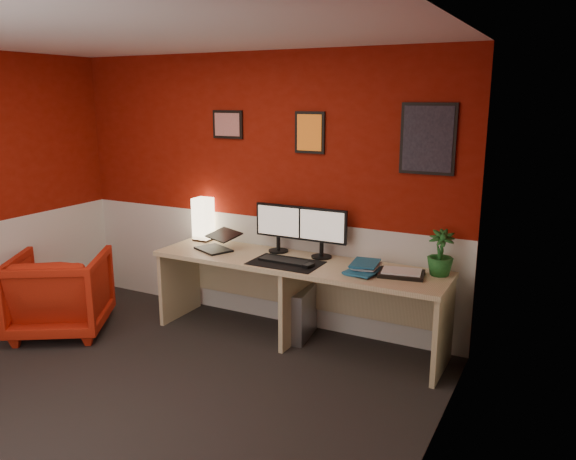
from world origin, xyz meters
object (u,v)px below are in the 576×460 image
(pc_tower, at_px, (299,313))
(monitor_left, at_px, (278,220))
(armchair, at_px, (60,293))
(shoji_lamp, at_px, (203,220))
(laptop, at_px, (213,239))
(desk, at_px, (296,301))
(monitor_right, at_px, (322,225))
(zen_tray, at_px, (401,274))
(potted_plant, at_px, (441,253))

(pc_tower, bearing_deg, monitor_left, 149.39)
(armchair, bearing_deg, shoji_lamp, -161.53)
(laptop, height_order, monitor_left, monitor_left)
(desk, distance_m, shoji_lamp, 1.29)
(armchair, bearing_deg, pc_tower, 172.44)
(monitor_right, bearing_deg, armchair, -154.71)
(desk, relative_size, armchair, 3.20)
(laptop, xyz_separation_m, monitor_left, (0.55, 0.23, 0.18))
(monitor_left, xyz_separation_m, monitor_right, (0.43, 0.00, 0.00))
(desk, relative_size, shoji_lamp, 6.50)
(monitor_left, distance_m, pc_tower, 0.85)
(laptop, distance_m, zen_tray, 1.75)
(laptop, bearing_deg, shoji_lamp, 162.46)
(desk, height_order, monitor_right, monitor_right)
(zen_tray, xyz_separation_m, pc_tower, (-0.93, 0.06, -0.52))
(laptop, relative_size, armchair, 0.41)
(desk, height_order, potted_plant, potted_plant)
(shoji_lamp, bearing_deg, desk, -11.46)
(monitor_right, xyz_separation_m, zen_tray, (0.77, -0.17, -0.28))
(desk, bearing_deg, armchair, -157.93)
(desk, xyz_separation_m, pc_tower, (-0.02, 0.09, -0.14))
(desk, bearing_deg, monitor_right, 54.46)
(desk, relative_size, potted_plant, 7.16)
(monitor_right, relative_size, zen_tray, 1.66)
(laptop, xyz_separation_m, pc_tower, (0.82, 0.12, -0.61))
(monitor_right, relative_size, pc_tower, 1.29)
(pc_tower, bearing_deg, potted_plant, -3.21)
(shoji_lamp, distance_m, zen_tray, 2.06)
(zen_tray, height_order, potted_plant, potted_plant)
(desk, height_order, armchair, armchair)
(zen_tray, bearing_deg, potted_plant, 30.39)
(laptop, xyz_separation_m, armchair, (-1.16, -0.77, -0.47))
(zen_tray, height_order, armchair, zen_tray)
(monitor_left, bearing_deg, armchair, -149.46)
(monitor_left, relative_size, armchair, 0.71)
(monitor_right, height_order, potted_plant, monitor_right)
(desk, distance_m, zen_tray, 0.99)
(monitor_right, distance_m, potted_plant, 1.03)
(laptop, bearing_deg, potted_plant, 30.22)
(monitor_right, xyz_separation_m, armchair, (-2.14, -1.01, -0.65))
(desk, xyz_separation_m, monitor_left, (-0.28, 0.20, 0.66))
(desk, height_order, monitor_left, monitor_left)
(monitor_right, bearing_deg, monitor_left, -179.80)
(zen_tray, bearing_deg, laptop, -177.97)
(potted_plant, bearing_deg, desk, -171.30)
(zen_tray, distance_m, potted_plant, 0.34)
(armchair, bearing_deg, desk, 170.16)
(potted_plant, bearing_deg, monitor_left, 179.20)
(shoji_lamp, height_order, armchair, shoji_lamp)
(monitor_left, height_order, pc_tower, monitor_left)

